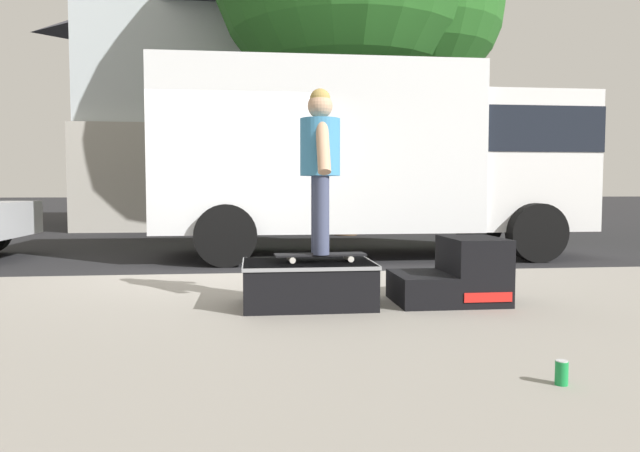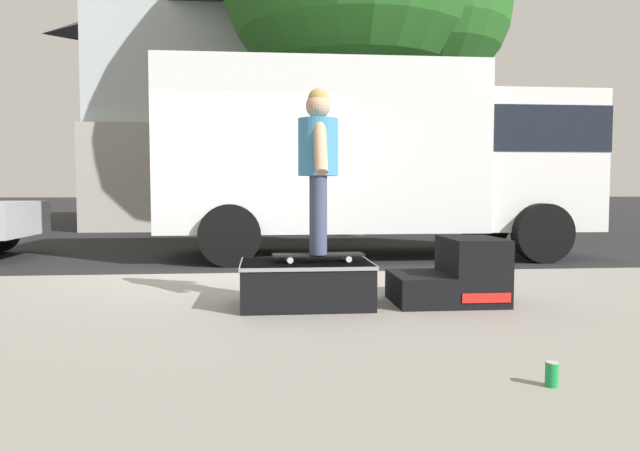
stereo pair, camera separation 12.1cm
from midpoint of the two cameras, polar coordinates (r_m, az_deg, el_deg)
The scene contains 9 objects.
ground_plane at distance 7.61m, azimuth -9.18°, elevation -4.89°, with size 140.00×140.00×0.00m, color black.
sidewalk_slab at distance 4.66m, azimuth -10.88°, elevation -9.62°, with size 50.00×5.00×0.12m, color gray.
skate_box at distance 5.08m, azimuth -1.84°, elevation -5.42°, with size 1.12×0.78×0.38m.
kicker_ramp at distance 5.35m, azimuth 12.43°, elevation -4.67°, with size 0.94×0.71×0.57m.
skateboard at distance 5.07m, azimuth -0.67°, elevation -2.81°, with size 0.79×0.24×0.07m.
skater_kid at distance 5.04m, azimuth -0.68°, elevation 6.66°, with size 0.34×0.72×1.40m.
soda_can at distance 3.32m, azimuth 21.29°, elevation -13.05°, with size 0.07×0.07×0.13m.
box_truck at distance 9.93m, azimuth 4.69°, elevation 6.97°, with size 6.91×2.63×3.05m.
house_behind at distance 19.87m, azimuth -7.17°, elevation 12.64°, with size 9.54×8.23×8.40m.
Camera 1 is at (0.29, -7.51, 1.12)m, focal length 33.18 mm.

